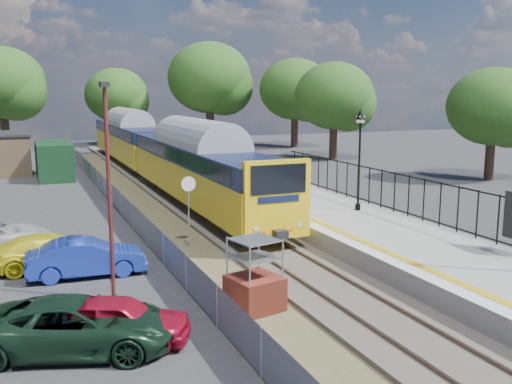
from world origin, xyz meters
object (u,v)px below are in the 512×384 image
car_blue (87,257)px  car_red (118,320)px  carpark_lamp (109,177)px  car_green (77,325)px  victorian_lamp_north (360,136)px  speed_sign (189,199)px  car_yellow (52,252)px  train (155,148)px  brick_plinth (255,276)px

car_blue → car_red: bearing=-176.3°
carpark_lamp → car_green: (-1.36, -3.32, -3.08)m
victorian_lamp_north → car_blue: victorian_lamp_north is taller
car_green → car_blue: (0.87, 5.88, -0.01)m
speed_sign → car_green: (-5.07, -7.87, -1.35)m
carpark_lamp → car_yellow: carpark_lamp is taller
victorian_lamp_north → car_yellow: 13.78m
victorian_lamp_north → car_blue: size_ratio=1.16×
train → car_green: (-7.78, -25.73, -1.68)m
victorian_lamp_north → speed_sign: bearing=-178.7°
victorian_lamp_north → car_blue: (-12.21, -2.16, -3.65)m
car_green → car_blue: size_ratio=1.20×
carpark_lamp → speed_sign: bearing=50.8°
train → speed_sign: 18.07m
victorian_lamp_north → brick_plinth: size_ratio=2.12×
car_yellow → victorian_lamp_north: bearing=-83.8°
speed_sign → car_red: 8.93m
brick_plinth → car_blue: (-4.08, 5.16, -0.39)m
victorian_lamp_north → carpark_lamp: (-11.72, -4.72, -0.56)m
speed_sign → carpark_lamp: size_ratio=0.45×
train → car_yellow: size_ratio=9.47×
carpark_lamp → car_red: carpark_lamp is taller
train → brick_plinth: 25.20m
speed_sign → carpark_lamp: bearing=-131.3°
victorian_lamp_north → train: (-5.30, 17.69, -1.96)m
carpark_lamp → brick_plinth: bearing=-35.9°
speed_sign → carpark_lamp: carpark_lamp is taller
speed_sign → carpark_lamp: (-3.71, -4.55, 1.73)m
car_green → carpark_lamp: bearing=-3.4°
train → carpark_lamp: 23.35m
train → car_red: 26.62m
train → car_green: 26.93m
speed_sign → train: bearing=79.2°
brick_plinth → car_yellow: (-5.12, 6.43, -0.42)m
car_green → car_red: (0.98, 0.05, -0.04)m
train → brick_plinth: (-2.83, -25.01, -1.30)m
brick_plinth → car_red: size_ratio=0.60×
carpark_lamp → car_yellow: bearing=111.8°
victorian_lamp_north → car_red: size_ratio=1.27×
train → car_blue: train is taller
train → car_yellow: (-7.95, -18.58, -1.72)m
car_green → brick_plinth: bearing=-62.8°
brick_plinth → car_red: 4.05m
speed_sign → brick_plinth: bearing=-93.1°
carpark_lamp → victorian_lamp_north: bearing=22.0°
car_red → car_yellow: size_ratio=0.84×
carpark_lamp → car_green: carpark_lamp is taller
victorian_lamp_north → train: bearing=106.7°
train → car_red: (-6.80, -25.68, -1.73)m
brick_plinth → car_red: bearing=-170.4°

